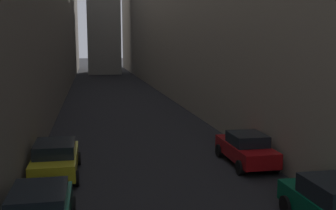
% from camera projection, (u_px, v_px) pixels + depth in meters
% --- Properties ---
extents(ground_plane, '(264.00, 264.00, 0.00)m').
position_uv_depth(ground_plane, '(115.00, 93.00, 47.99)').
color(ground_plane, black).
extents(building_block_left, '(12.38, 108.00, 21.25)m').
position_uv_depth(building_block_left, '(10.00, 2.00, 46.16)').
color(building_block_left, '#60594F').
rests_on(building_block_left, ground).
extents(parked_car_left_third, '(2.04, 4.31, 1.55)m').
position_uv_depth(parked_car_left_third, '(56.00, 158.00, 17.41)').
color(parked_car_left_third, '#A59919').
rests_on(parked_car_left_third, ground).
extents(parked_car_right_second, '(1.91, 4.42, 1.61)m').
position_uv_depth(parked_car_right_second, '(336.00, 207.00, 12.15)').
color(parked_car_right_second, '#05472D').
rests_on(parked_car_right_second, ground).
extents(parked_car_right_third, '(1.90, 4.28, 1.54)m').
position_uv_depth(parked_car_right_third, '(246.00, 148.00, 19.15)').
color(parked_car_right_third, maroon).
rests_on(parked_car_right_third, ground).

